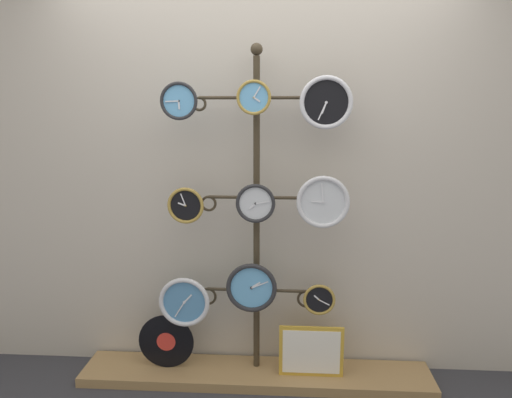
{
  "coord_description": "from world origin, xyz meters",
  "views": [
    {
      "loc": [
        0.19,
        -2.54,
        1.72
      ],
      "look_at": [
        0.0,
        0.36,
        1.16
      ],
      "focal_mm": 35.0,
      "sensor_mm": 36.0,
      "label": 1
    }
  ],
  "objects_px": {
    "clock_top_center": "(254,97)",
    "clock_bottom_right": "(319,299)",
    "clock_bottom_left": "(184,302)",
    "clock_middle_left": "(186,205)",
    "vinyl_record": "(166,342)",
    "clock_middle_right": "(323,202)",
    "clock_middle_center": "(256,203)",
    "display_stand": "(257,277)",
    "clock_top_right": "(326,102)",
    "clock_top_left": "(179,101)",
    "picture_frame": "(311,351)",
    "clock_bottom_center": "(252,288)"
  },
  "relations": [
    {
      "from": "clock_top_center",
      "to": "clock_middle_center",
      "type": "distance_m",
      "value": 0.61
    },
    {
      "from": "clock_bottom_center",
      "to": "clock_top_center",
      "type": "bearing_deg",
      "value": -57.69
    },
    {
      "from": "clock_top_center",
      "to": "clock_bottom_right",
      "type": "bearing_deg",
      "value": 5.02
    },
    {
      "from": "clock_middle_center",
      "to": "clock_bottom_left",
      "type": "bearing_deg",
      "value": -178.17
    },
    {
      "from": "display_stand",
      "to": "clock_middle_center",
      "type": "height_order",
      "value": "display_stand"
    },
    {
      "from": "clock_top_center",
      "to": "clock_middle_center",
      "type": "bearing_deg",
      "value": 60.91
    },
    {
      "from": "clock_top_right",
      "to": "clock_middle_left",
      "type": "height_order",
      "value": "clock_top_right"
    },
    {
      "from": "clock_top_right",
      "to": "clock_bottom_right",
      "type": "height_order",
      "value": "clock_top_right"
    },
    {
      "from": "clock_middle_center",
      "to": "clock_middle_right",
      "type": "height_order",
      "value": "clock_middle_right"
    },
    {
      "from": "clock_middle_right",
      "to": "display_stand",
      "type": "bearing_deg",
      "value": 166.73
    },
    {
      "from": "clock_top_center",
      "to": "clock_bottom_center",
      "type": "xyz_separation_m",
      "value": [
        -0.02,
        0.03,
        -1.13
      ]
    },
    {
      "from": "vinyl_record",
      "to": "clock_middle_center",
      "type": "bearing_deg",
      "value": -2.77
    },
    {
      "from": "clock_bottom_right",
      "to": "clock_middle_left",
      "type": "bearing_deg",
      "value": -179.66
    },
    {
      "from": "clock_top_center",
      "to": "clock_middle_right",
      "type": "xyz_separation_m",
      "value": [
        0.4,
        0.02,
        -0.6
      ]
    },
    {
      "from": "clock_top_center",
      "to": "clock_bottom_right",
      "type": "height_order",
      "value": "clock_top_center"
    },
    {
      "from": "vinyl_record",
      "to": "clock_top_center",
      "type": "bearing_deg",
      "value": -4.81
    },
    {
      "from": "display_stand",
      "to": "clock_top_center",
      "type": "bearing_deg",
      "value": -94.14
    },
    {
      "from": "display_stand",
      "to": "clock_top_left",
      "type": "relative_size",
      "value": 9.51
    },
    {
      "from": "display_stand",
      "to": "clock_top_center",
      "type": "distance_m",
      "value": 1.1
    },
    {
      "from": "clock_top_center",
      "to": "clock_bottom_left",
      "type": "bearing_deg",
      "value": 179.26
    },
    {
      "from": "clock_middle_center",
      "to": "picture_frame",
      "type": "xyz_separation_m",
      "value": [
        0.34,
        -0.01,
        -0.92
      ]
    },
    {
      "from": "clock_top_center",
      "to": "clock_bottom_right",
      "type": "relative_size",
      "value": 1.0
    },
    {
      "from": "clock_middle_right",
      "to": "vinyl_record",
      "type": "height_order",
      "value": "clock_middle_right"
    },
    {
      "from": "picture_frame",
      "to": "vinyl_record",
      "type": "bearing_deg",
      "value": 177.67
    },
    {
      "from": "clock_bottom_right",
      "to": "clock_middle_center",
      "type": "bearing_deg",
      "value": -177.75
    },
    {
      "from": "display_stand",
      "to": "clock_bottom_left",
      "type": "bearing_deg",
      "value": -166.54
    },
    {
      "from": "clock_middle_center",
      "to": "clock_top_center",
      "type": "bearing_deg",
      "value": -119.09
    },
    {
      "from": "clock_top_center",
      "to": "vinyl_record",
      "type": "height_order",
      "value": "clock_top_center"
    },
    {
      "from": "clock_top_right",
      "to": "vinyl_record",
      "type": "height_order",
      "value": "clock_top_right"
    },
    {
      "from": "clock_middle_center",
      "to": "clock_bottom_center",
      "type": "bearing_deg",
      "value": 165.02
    },
    {
      "from": "display_stand",
      "to": "clock_top_right",
      "type": "relative_size",
      "value": 6.88
    },
    {
      "from": "clock_top_left",
      "to": "clock_middle_left",
      "type": "bearing_deg",
      "value": 56.73
    },
    {
      "from": "clock_bottom_left",
      "to": "clock_top_left",
      "type": "bearing_deg",
      "value": -33.22
    },
    {
      "from": "display_stand",
      "to": "clock_middle_center",
      "type": "distance_m",
      "value": 0.5
    },
    {
      "from": "vinyl_record",
      "to": "clock_bottom_center",
      "type": "bearing_deg",
      "value": -2.12
    },
    {
      "from": "clock_top_center",
      "to": "clock_top_right",
      "type": "xyz_separation_m",
      "value": [
        0.4,
        0.02,
        -0.03
      ]
    },
    {
      "from": "clock_middle_center",
      "to": "clock_bottom_right",
      "type": "height_order",
      "value": "clock_middle_center"
    },
    {
      "from": "clock_middle_right",
      "to": "picture_frame",
      "type": "xyz_separation_m",
      "value": [
        -0.05,
        -0.01,
        -0.94
      ]
    },
    {
      "from": "clock_middle_center",
      "to": "vinyl_record",
      "type": "height_order",
      "value": "clock_middle_center"
    },
    {
      "from": "clock_bottom_left",
      "to": "vinyl_record",
      "type": "bearing_deg",
      "value": 162.6
    },
    {
      "from": "clock_bottom_center",
      "to": "clock_top_right",
      "type": "bearing_deg",
      "value": -1.41
    },
    {
      "from": "clock_middle_right",
      "to": "clock_bottom_center",
      "type": "bearing_deg",
      "value": 178.69
    },
    {
      "from": "clock_middle_left",
      "to": "vinyl_record",
      "type": "bearing_deg",
      "value": 173.51
    },
    {
      "from": "clock_middle_left",
      "to": "picture_frame",
      "type": "xyz_separation_m",
      "value": [
        0.76,
        -0.02,
        -0.9
      ]
    },
    {
      "from": "clock_top_center",
      "to": "picture_frame",
      "type": "relative_size",
      "value": 0.5
    },
    {
      "from": "clock_bottom_right",
      "to": "clock_bottom_left",
      "type": "bearing_deg",
      "value": -177.98
    },
    {
      "from": "clock_top_center",
      "to": "clock_bottom_right",
      "type": "distance_m",
      "value": 1.27
    },
    {
      "from": "display_stand",
      "to": "clock_bottom_right",
      "type": "height_order",
      "value": "display_stand"
    },
    {
      "from": "clock_bottom_left",
      "to": "picture_frame",
      "type": "distance_m",
      "value": 0.84
    },
    {
      "from": "clock_top_right",
      "to": "clock_middle_center",
      "type": "relative_size",
      "value": 1.28
    }
  ]
}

